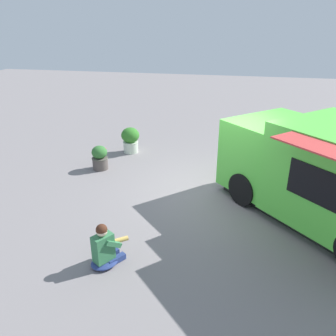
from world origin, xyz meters
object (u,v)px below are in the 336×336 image
at_px(planter_flowering_near, 130,139).
at_px(planter_flowering_far, 100,157).
at_px(food_truck, 335,178).
at_px(person_customer, 105,249).

distance_m(planter_flowering_near, planter_flowering_far, 1.59).
bearing_deg(food_truck, person_customer, -151.64).
relative_size(person_customer, planter_flowering_near, 1.01).
bearing_deg(planter_flowering_near, person_customer, -77.35).
xyz_separation_m(food_truck, planter_flowering_far, (-6.02, 1.76, -0.72)).
distance_m(food_truck, planter_flowering_far, 6.31).
height_order(food_truck, planter_flowering_far, food_truck).
distance_m(person_customer, planter_flowering_near, 5.73).
xyz_separation_m(planter_flowering_near, planter_flowering_far, (-0.48, -1.52, -0.10)).
height_order(planter_flowering_near, planter_flowering_far, planter_flowering_near).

